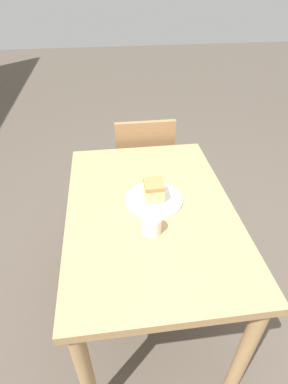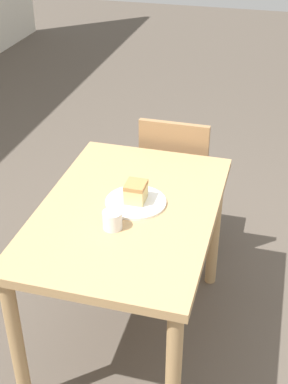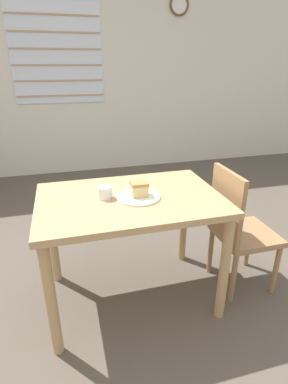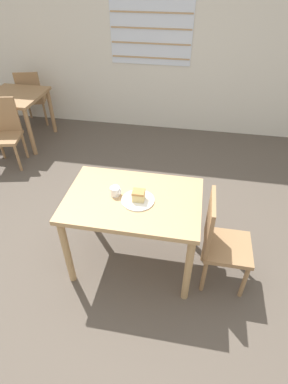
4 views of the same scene
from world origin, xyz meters
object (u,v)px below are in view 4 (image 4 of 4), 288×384
Objects in this scene: dining_table_far at (16,103)px; coffee_mug at (115,191)px; dining_table_near at (133,209)px; chair_far_corner at (5,131)px; cake_slice at (139,195)px; chair_near_window at (220,241)px; plate at (138,200)px; chair_far_opposite at (33,97)px.

coffee_mug is at bearing -44.34° from dining_table_far.
coffee_mug reaches higher than dining_table_near.
cake_slice is (2.07, -1.40, 0.34)m from chair_far_corner.
plate is at bearing 86.82° from chair_near_window.
chair_near_window is 3.10m from chair_far_corner.
dining_table_near is 1.24× the size of chair_near_window.
chair_near_window is at bearing 122.20° from chair_far_opposite.
chair_near_window is at bearing -5.12° from coffee_mug.
dining_table_near is 0.13m from plate.
dining_table_far is 0.92× the size of chair_far_opposite.
plate is at bearing -46.67° from chair_far_corner.
chair_near_window and chair_far_corner have the same top height.
cake_slice reaches higher than dining_table_far.
chair_far_corner is 10.26× the size of coffee_mug.
cake_slice reaches higher than coffee_mug.
chair_far_opposite is at bearing 48.40° from chair_near_window.
coffee_mug is at bearing 112.99° from chair_far_opposite.
chair_far_opposite is 3.45m from cake_slice.
cake_slice is (0.01, 0.00, 0.05)m from plate.
chair_far_corner is (-2.01, 1.38, -0.18)m from dining_table_near.
chair_far_opposite is (-0.20, 1.18, 0.00)m from chair_far_corner.
plate is (-0.69, 0.04, 0.29)m from chair_near_window.
coffee_mug is at bearing 84.88° from chair_near_window.
cake_slice is (0.05, -0.02, 0.17)m from dining_table_near.
chair_far_opposite is 10.26× the size of coffee_mug.
plate is at bearing -167.53° from cake_slice.
cake_slice is (2.27, -2.58, 0.34)m from chair_far_opposite.
cake_slice is at bearing -42.21° from dining_table_far.
chair_near_window is 1.00× the size of chair_far_opposite.
dining_table_near is 12.77× the size of coffee_mug.
dining_table_far is at bearing 81.19° from chair_far_opposite.
coffee_mug is at bearing 168.73° from cake_slice.
dining_table_near is 11.28× the size of cake_slice.
chair_near_window is 0.94m from coffee_mug.
chair_near_window reaches higher than dining_table_far.
chair_near_window reaches higher than dining_table_near.
dining_table_far is 3.52m from chair_near_window.
chair_far_corner is (-2.75, 1.44, 0.00)m from chair_near_window.
chair_far_opposite reaches higher than cake_slice.
plate is (2.19, -1.99, 0.16)m from dining_table_far.
cake_slice is (2.19, -1.99, 0.21)m from dining_table_far.
chair_near_window is (0.73, -0.06, -0.18)m from dining_table_near.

